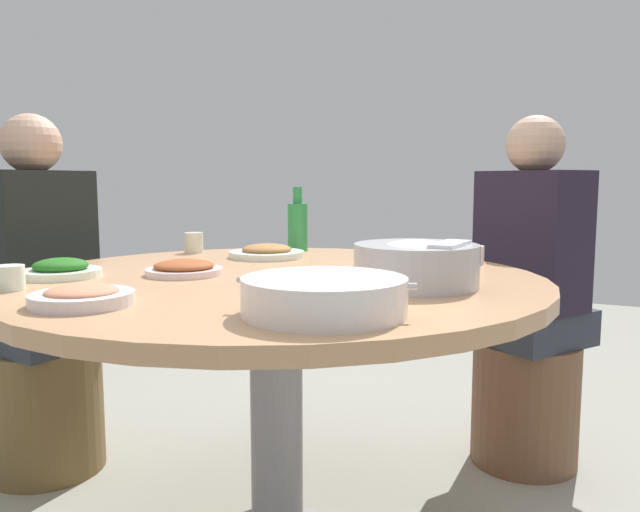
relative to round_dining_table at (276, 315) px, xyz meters
name	(u,v)px	position (x,y,z in m)	size (l,w,h in m)	color
round_dining_table	(276,315)	(0.00, 0.00, 0.00)	(1.35, 1.35, 0.73)	#99999E
rice_bowl	(416,264)	(0.00, -0.37, 0.15)	(0.28, 0.28, 0.11)	#B2B5BA
soup_bowl	(324,297)	(-0.36, -0.31, 0.13)	(0.30, 0.32, 0.07)	white
dish_tofu_braise	(267,252)	(0.33, 0.22, 0.12)	(0.24, 0.24, 0.04)	white
dish_shrimp	(82,296)	(-0.48, 0.15, 0.12)	(0.20, 0.20, 0.04)	silver
dish_stirfry	(184,268)	(-0.08, 0.22, 0.12)	(0.20, 0.20, 0.04)	silver
dish_noodles	(399,255)	(0.42, -0.19, 0.12)	(0.24, 0.24, 0.04)	silver
dish_greens	(61,269)	(-0.24, 0.48, 0.12)	(0.20, 0.20, 0.05)	white
green_bottle	(298,225)	(0.54, 0.22, 0.19)	(0.07, 0.07, 0.22)	#2F9046
tea_cup_near	(473,255)	(0.45, -0.40, 0.13)	(0.06, 0.06, 0.05)	silver
tea_cup_far	(194,243)	(0.33, 0.50, 0.13)	(0.06, 0.06, 0.07)	silver
tea_cup_side	(10,278)	(-0.43, 0.42, 0.13)	(0.06, 0.06, 0.05)	white
stool_for_diner_left	(525,402)	(0.83, -0.52, -0.42)	(0.36, 0.36, 0.42)	brown
diner_left	(531,250)	(0.83, -0.52, 0.11)	(0.46, 0.45, 0.76)	#2D333D
stool_for_diner_right	(45,408)	(0.08, 0.94, -0.42)	(0.37, 0.37, 0.42)	brown
diner_right	(37,251)	(0.08, 0.94, 0.11)	(0.35, 0.36, 0.76)	#2D333D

